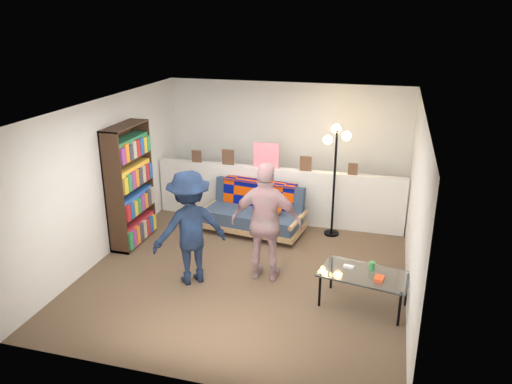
% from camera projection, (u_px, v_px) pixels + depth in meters
% --- Properties ---
extents(ground, '(5.00, 5.00, 0.00)m').
position_uv_depth(ground, '(249.00, 267.00, 7.42)').
color(ground, brown).
rests_on(ground, ground).
extents(room_shell, '(4.60, 5.05, 2.45)m').
position_uv_depth(room_shell, '(257.00, 150.00, 7.28)').
color(room_shell, silver).
rests_on(room_shell, ground).
extents(half_wall_ledge, '(4.45, 0.15, 1.00)m').
position_uv_depth(half_wall_ledge, '(277.00, 195.00, 8.88)').
color(half_wall_ledge, silver).
rests_on(half_wall_ledge, ground).
extents(ledge_decor, '(2.97, 0.02, 0.45)m').
position_uv_depth(ledge_decor, '(265.00, 158.00, 8.69)').
color(ledge_decor, brown).
rests_on(ledge_decor, half_wall_ledge).
extents(futon_sofa, '(1.80, 1.03, 0.74)m').
position_uv_depth(futon_sofa, '(255.00, 213.00, 8.52)').
color(futon_sofa, '#AC8353').
rests_on(futon_sofa, ground).
extents(bookshelf, '(0.33, 0.98, 1.95)m').
position_uv_depth(bookshelf, '(130.00, 189.00, 7.96)').
color(bookshelf, '#311C10').
rests_on(bookshelf, ground).
extents(coffee_table, '(1.21, 0.80, 0.58)m').
position_uv_depth(coffee_table, '(365.00, 276.00, 6.30)').
color(coffee_table, black).
rests_on(coffee_table, ground).
extents(floor_lamp, '(0.44, 0.37, 1.88)m').
position_uv_depth(floor_lamp, '(336.00, 159.00, 8.10)').
color(floor_lamp, black).
rests_on(floor_lamp, ground).
extents(person_left, '(1.18, 1.13, 1.61)m').
position_uv_depth(person_left, '(190.00, 228.00, 6.79)').
color(person_left, black).
rests_on(person_left, ground).
extents(person_right, '(1.01, 0.46, 1.70)m').
position_uv_depth(person_right, '(266.00, 223.00, 6.85)').
color(person_right, pink).
rests_on(person_right, ground).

